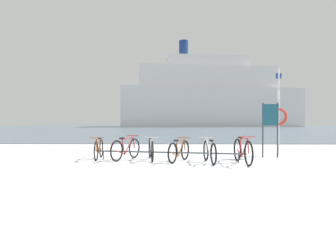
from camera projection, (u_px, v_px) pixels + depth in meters
The scene contains 11 objects.
ground at pixel (179, 127), 60.46m from camera, with size 80.00×132.00×0.08m.
bike_rack at pixel (168, 153), 9.51m from camera, with size 4.82×0.92×0.31m.
bicycle_0 at pixel (99, 149), 10.00m from camera, with size 0.46×1.62×0.76m.
bicycle_1 at pixel (126, 149), 9.87m from camera, with size 0.78×1.61×0.80m.
bicycle_2 at pixel (151, 149), 9.74m from camera, with size 0.46×1.73×0.78m.
bicycle_3 at pixel (179, 151), 9.37m from camera, with size 0.76×1.52×0.75m.
bicycle_4 at pixel (209, 152), 9.12m from camera, with size 0.46×1.67×0.77m.
bicycle_5 at pixel (243, 151), 8.96m from camera, with size 0.46×1.82×0.85m.
info_sign at pixel (270, 120), 10.41m from camera, with size 0.55×0.13×1.93m.
rescue_post at pixel (278, 114), 11.11m from camera, with size 0.67×0.10×3.22m.
ferry_ship at pixel (208, 98), 69.23m from camera, with size 41.84×17.18×19.75m.
Camera 1 is at (-1.15, -6.57, 1.29)m, focal length 31.81 mm.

